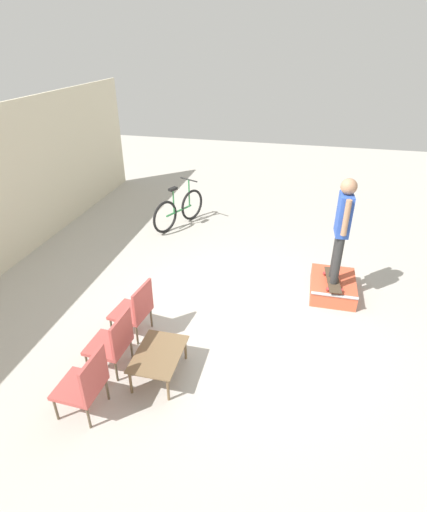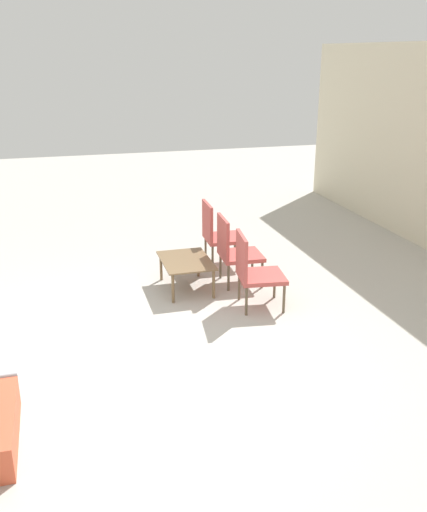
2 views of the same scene
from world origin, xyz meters
name	(u,v)px [view 2 (image 2 of 2)]	position (x,y,z in m)	size (l,w,h in m)	color
ground_plane	(130,356)	(0.00, 0.00, 0.00)	(24.00, 24.00, 0.00)	#B7B2A8
coffee_table	(186,263)	(-1.51, 0.93, 0.35)	(0.86, 0.60, 0.39)	brown
patio_chair_left	(217,232)	(-2.27, 1.57, 0.48)	(0.54, 0.54, 0.90)	brown
patio_chair_center	(234,249)	(-1.51, 1.57, 0.48)	(0.55, 0.55, 0.90)	brown
patio_chair_right	(253,269)	(-0.77, 1.57, 0.48)	(0.58, 0.58, 0.90)	brown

